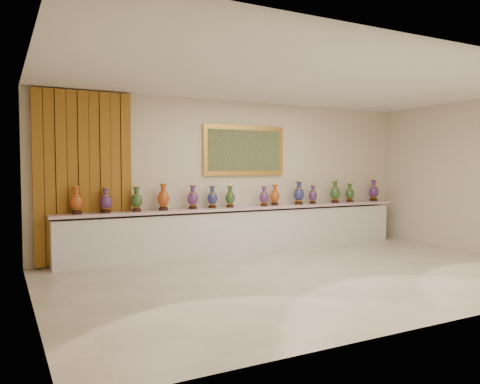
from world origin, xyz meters
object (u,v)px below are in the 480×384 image
object	(u,v)px
counter	(244,230)
vase_0	(76,202)
vase_1	(106,201)
vase_2	(137,200)

from	to	relation	value
counter	vase_0	distance (m)	3.25
vase_0	vase_1	distance (m)	0.49
counter	vase_0	bearing A→B (deg)	-179.73
counter	vase_1	xyz separation A→B (m)	(-2.70, -0.00, 0.66)
vase_1	vase_2	distance (m)	0.52
vase_1	vase_2	bearing A→B (deg)	-1.88
vase_1	vase_2	size ratio (longest dim) A/B	0.99
counter	vase_1	bearing A→B (deg)	-179.91
vase_0	vase_2	bearing A→B (deg)	-0.36
vase_2	vase_0	bearing A→B (deg)	179.64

